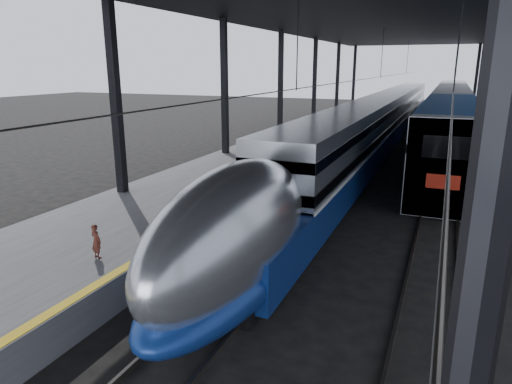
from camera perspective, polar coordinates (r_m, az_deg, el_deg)
The scene contains 8 objects.
ground at distance 13.97m, azimuth -10.04°, elevation -11.38°, with size 160.00×160.00×0.00m, color black.
platform at distance 32.64m, azimuth 3.79°, elevation 5.27°, with size 6.00×80.00×1.00m, color #4C4C4F.
yellow_strip at distance 31.76m, azimuth 8.61°, elevation 5.77°, with size 0.30×80.00×0.01m, color gold.
rails at distance 31.09m, azimuth 17.86°, elevation 3.25°, with size 6.52×80.00×0.16m.
canopy at distance 30.93m, azimuth 14.22°, elevation 20.32°, with size 18.00×75.00×9.47m.
tgv_train at distance 38.34m, azimuth 15.42°, elevation 8.32°, with size 2.77×65.20×3.97m.
second_train at distance 47.12m, azimuth 23.11°, elevation 9.27°, with size 3.11×56.05×4.28m.
child at distance 13.67m, azimuth -19.35°, elevation -5.82°, with size 0.36×0.24×1.00m, color #4F231A.
Camera 1 is at (6.96, -10.38, 6.25)m, focal length 32.00 mm.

